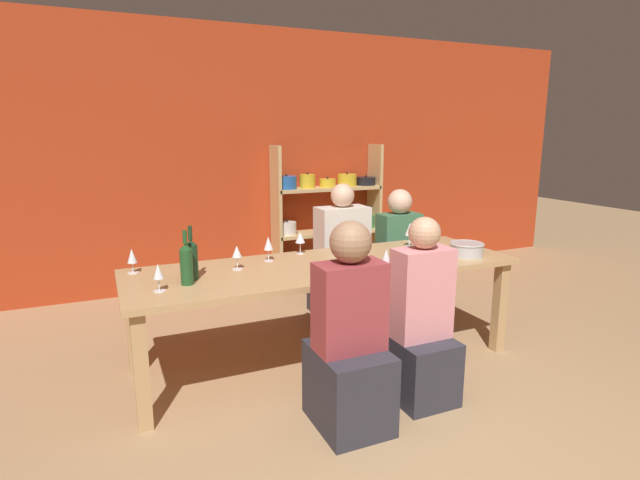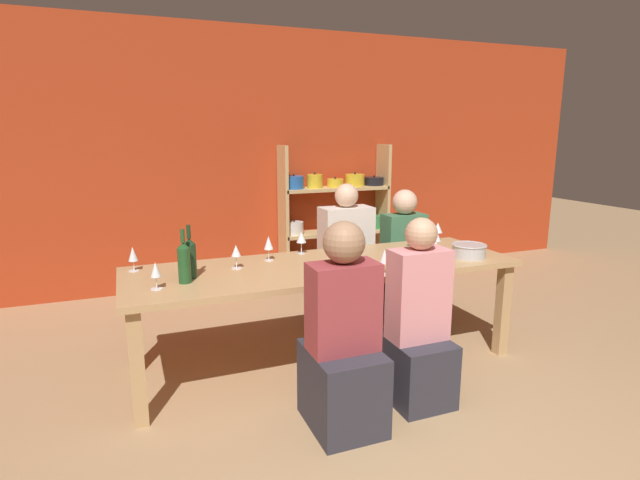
{
  "view_description": "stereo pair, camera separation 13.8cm",
  "coord_description": "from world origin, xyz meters",
  "px_view_note": "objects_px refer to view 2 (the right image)",
  "views": [
    {
      "loc": [
        -1.31,
        -1.41,
        1.63
      ],
      "look_at": [
        0.09,
        1.74,
        0.88
      ],
      "focal_mm": 28.0,
      "sensor_mm": 36.0,
      "label": 1
    },
    {
      "loc": [
        -1.18,
        -1.46,
        1.63
      ],
      "look_at": [
        0.09,
        1.74,
        0.88
      ],
      "focal_mm": 28.0,
      "sensor_mm": 36.0,
      "label": 2
    }
  ],
  "objects_px": {
    "wine_glass_red_b": "(236,252)",
    "wine_bottle_dark": "(190,257)",
    "wine_bottle_green": "(184,262)",
    "wine_glass_red_d": "(156,271)",
    "wine_glass_red_e": "(437,237)",
    "wine_glass_red_c": "(133,255)",
    "mixing_bowl": "(469,250)",
    "wine_glass_red_f": "(301,238)",
    "shelf_unit": "(335,224)",
    "wine_glass_red_a": "(438,228)",
    "person_far_a": "(346,270)",
    "person_near_b": "(417,335)",
    "wine_glass_red_g": "(415,230)",
    "wine_glass_white_a": "(269,244)",
    "dining_table": "(325,275)",
    "wine_glass_empty_a": "(413,230)",
    "wine_glass_empty_b": "(384,257)",
    "person_far_b": "(402,267)",
    "wine_glass_white_b": "(435,245)",
    "person_near_a": "(343,352)"
  },
  "relations": [
    {
      "from": "wine_glass_red_d",
      "to": "wine_glass_red_e",
      "type": "relative_size",
      "value": 1.11
    },
    {
      "from": "wine_glass_red_f",
      "to": "wine_glass_red_g",
      "type": "xyz_separation_m",
      "value": [
        1.01,
        0.03,
        -0.02
      ]
    },
    {
      "from": "mixing_bowl",
      "to": "wine_bottle_green",
      "type": "relative_size",
      "value": 0.76
    },
    {
      "from": "mixing_bowl",
      "to": "wine_glass_red_f",
      "type": "distance_m",
      "value": 1.24
    },
    {
      "from": "shelf_unit",
      "to": "wine_glass_red_b",
      "type": "xyz_separation_m",
      "value": [
        -1.53,
        -1.88,
        0.23
      ]
    },
    {
      "from": "wine_glass_red_b",
      "to": "person_near_a",
      "type": "distance_m",
      "value": 1.05
    },
    {
      "from": "wine_glass_red_f",
      "to": "person_near_b",
      "type": "height_order",
      "value": "person_near_b"
    },
    {
      "from": "wine_glass_red_d",
      "to": "wine_glass_red_g",
      "type": "xyz_separation_m",
      "value": [
        2.09,
        0.55,
        -0.01
      ]
    },
    {
      "from": "wine_glass_red_c",
      "to": "wine_glass_red_g",
      "type": "bearing_deg",
      "value": 2.11
    },
    {
      "from": "wine_glass_red_b",
      "to": "person_far_b",
      "type": "bearing_deg",
      "value": 20.18
    },
    {
      "from": "dining_table",
      "to": "wine_glass_empty_a",
      "type": "bearing_deg",
      "value": 14.64
    },
    {
      "from": "wine_glass_red_f",
      "to": "person_near_a",
      "type": "height_order",
      "value": "person_near_a"
    },
    {
      "from": "mixing_bowl",
      "to": "wine_glass_red_d",
      "type": "distance_m",
      "value": 2.18
    },
    {
      "from": "wine_glass_red_b",
      "to": "mixing_bowl",
      "type": "bearing_deg",
      "value": -10.98
    },
    {
      "from": "wine_glass_red_a",
      "to": "shelf_unit",
      "type": "bearing_deg",
      "value": 98.28
    },
    {
      "from": "wine_glass_empty_a",
      "to": "wine_glass_red_e",
      "type": "height_order",
      "value": "wine_glass_empty_a"
    },
    {
      "from": "wine_glass_red_b",
      "to": "wine_bottle_dark",
      "type": "bearing_deg",
      "value": -160.39
    },
    {
      "from": "wine_glass_empty_a",
      "to": "person_near_b",
      "type": "bearing_deg",
      "value": -119.54
    },
    {
      "from": "shelf_unit",
      "to": "person_far_a",
      "type": "distance_m",
      "value": 1.27
    },
    {
      "from": "wine_bottle_green",
      "to": "wine_glass_red_d",
      "type": "xyz_separation_m",
      "value": [
        -0.17,
        -0.07,
        -0.02
      ]
    },
    {
      "from": "wine_bottle_dark",
      "to": "wine_glass_white_a",
      "type": "bearing_deg",
      "value": 22.7
    },
    {
      "from": "wine_glass_red_a",
      "to": "dining_table",
      "type": "bearing_deg",
      "value": -163.09
    },
    {
      "from": "wine_glass_red_c",
      "to": "wine_glass_white_a",
      "type": "distance_m",
      "value": 0.91
    },
    {
      "from": "wine_glass_red_c",
      "to": "wine_glass_red_e",
      "type": "distance_m",
      "value": 2.21
    },
    {
      "from": "wine_bottle_green",
      "to": "mixing_bowl",
      "type": "bearing_deg",
      "value": -3.22
    },
    {
      "from": "wine_glass_empty_b",
      "to": "wine_bottle_green",
      "type": "bearing_deg",
      "value": 167.03
    },
    {
      "from": "wine_glass_red_f",
      "to": "person_far_b",
      "type": "bearing_deg",
      "value": 18.55
    },
    {
      "from": "person_near_a",
      "to": "wine_glass_white_a",
      "type": "bearing_deg",
      "value": 97.19
    },
    {
      "from": "wine_bottle_dark",
      "to": "wine_glass_red_a",
      "type": "height_order",
      "value": "wine_bottle_dark"
    },
    {
      "from": "dining_table",
      "to": "wine_glass_red_c",
      "type": "relative_size",
      "value": 16.62
    },
    {
      "from": "wine_glass_red_c",
      "to": "wine_glass_red_e",
      "type": "relative_size",
      "value": 1.11
    },
    {
      "from": "wine_glass_red_b",
      "to": "person_far_b",
      "type": "distance_m",
      "value": 1.82
    },
    {
      "from": "wine_glass_white_a",
      "to": "person_far_b",
      "type": "distance_m",
      "value": 1.54
    },
    {
      "from": "wine_glass_red_a",
      "to": "wine_glass_white_a",
      "type": "xyz_separation_m",
      "value": [
        -1.5,
        -0.12,
        0.02
      ]
    },
    {
      "from": "wine_glass_red_b",
      "to": "wine_glass_red_e",
      "type": "relative_size",
      "value": 1.1
    },
    {
      "from": "wine_glass_red_g",
      "to": "wine_glass_red_d",
      "type": "bearing_deg",
      "value": -165.36
    },
    {
      "from": "wine_glass_red_g",
      "to": "wine_glass_red_e",
      "type": "bearing_deg",
      "value": -90.77
    },
    {
      "from": "shelf_unit",
      "to": "wine_glass_red_d",
      "type": "xyz_separation_m",
      "value": [
        -2.06,
        -2.15,
        0.22
      ]
    },
    {
      "from": "shelf_unit",
      "to": "wine_glass_white_b",
      "type": "bearing_deg",
      "value": -95.36
    },
    {
      "from": "wine_bottle_green",
      "to": "wine_glass_red_a",
      "type": "xyz_separation_m",
      "value": [
        2.13,
        0.45,
        -0.02
      ]
    },
    {
      "from": "wine_glass_red_e",
      "to": "person_far_a",
      "type": "height_order",
      "value": "person_far_a"
    },
    {
      "from": "dining_table",
      "to": "wine_glass_empty_b",
      "type": "height_order",
      "value": "wine_glass_empty_b"
    },
    {
      "from": "person_far_a",
      "to": "wine_glass_white_a",
      "type": "bearing_deg",
      "value": 32.94
    },
    {
      "from": "wine_glass_red_c",
      "to": "wine_glass_white_b",
      "type": "xyz_separation_m",
      "value": [
        1.96,
        -0.56,
        0.02
      ]
    },
    {
      "from": "wine_glass_red_a",
      "to": "wine_glass_white_b",
      "type": "xyz_separation_m",
      "value": [
        -0.45,
        -0.61,
        0.02
      ]
    },
    {
      "from": "wine_glass_red_b",
      "to": "wine_glass_empty_b",
      "type": "xyz_separation_m",
      "value": [
        0.86,
        -0.49,
        -0.0
      ]
    },
    {
      "from": "mixing_bowl",
      "to": "wine_glass_white_a",
      "type": "xyz_separation_m",
      "value": [
        -1.39,
        0.45,
        0.07
      ]
    },
    {
      "from": "person_far_a",
      "to": "person_near_b",
      "type": "height_order",
      "value": "person_far_a"
    },
    {
      "from": "wine_glass_red_g",
      "to": "person_far_a",
      "type": "bearing_deg",
      "value": 136.48
    },
    {
      "from": "wine_glass_red_b",
      "to": "person_far_a",
      "type": "xyz_separation_m",
      "value": [
        1.12,
        0.69,
        -0.42
      ]
    }
  ]
}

